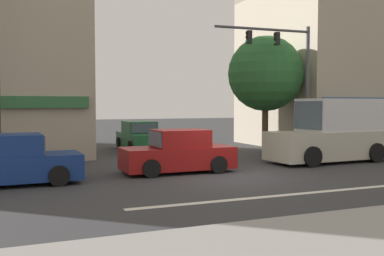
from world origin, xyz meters
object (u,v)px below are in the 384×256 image
traffic_light_mast (290,69)px  box_truck_approaching_near (333,133)px  utility_pole_far_right (294,75)px  street_tree (265,74)px  sedan_parked_curbside (140,137)px  sedan_crossing_center (12,162)px  sedan_crossing_leftbound (178,153)px

traffic_light_mast → box_truck_approaching_near: traffic_light_mast is taller
utility_pole_far_right → box_truck_approaching_near: (-2.49, -6.43, -2.95)m
street_tree → sedan_parked_curbside: street_tree is taller
utility_pole_far_right → sedan_parked_curbside: (-8.90, 1.64, -3.49)m
traffic_light_mast → street_tree: bearing=92.2°
utility_pole_far_right → sedan_parked_curbside: bearing=169.6°
street_tree → sedan_parked_curbside: bearing=145.4°
traffic_light_mast → sedan_crossing_center: traffic_light_mast is taller
street_tree → box_truck_approaching_near: bearing=-78.9°
utility_pole_far_right → street_tree: bearing=-146.2°
box_truck_approaching_near → sedan_parked_curbside: size_ratio=1.38×
utility_pole_far_right → sedan_crossing_leftbound: 12.37m
box_truck_approaching_near → sedan_crossing_center: (-13.00, -0.73, -0.54)m
sedan_crossing_leftbound → sedan_crossing_center: same height
street_tree → sedan_crossing_center: 13.56m
street_tree → utility_pole_far_right: size_ratio=0.74×
utility_pole_far_right → sedan_crossing_center: bearing=-155.2°
street_tree → sedan_crossing_leftbound: 8.56m
street_tree → utility_pole_far_right: (3.32, 2.22, 0.14)m
traffic_light_mast → box_truck_approaching_near: (0.74, -2.20, -2.92)m
utility_pole_far_right → sedan_parked_curbside: 9.70m
utility_pole_far_right → sedan_crossing_leftbound: bearing=-145.7°
box_truck_approaching_near → sedan_crossing_center: 13.03m
street_tree → utility_pole_far_right: bearing=33.8°
utility_pole_far_right → sedan_crossing_leftbound: (-9.81, -6.69, -3.49)m
sedan_crossing_leftbound → street_tree: bearing=34.6°
traffic_light_mast → sedan_parked_curbside: traffic_light_mast is taller
utility_pole_far_right → box_truck_approaching_near: bearing=-111.2°
box_truck_approaching_near → sedan_crossing_center: size_ratio=1.37×
street_tree → utility_pole_far_right: 3.99m
sedan_crossing_leftbound → box_truck_approaching_near: bearing=2.1°
sedan_crossing_leftbound → sedan_crossing_center: (-5.69, -0.46, 0.00)m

